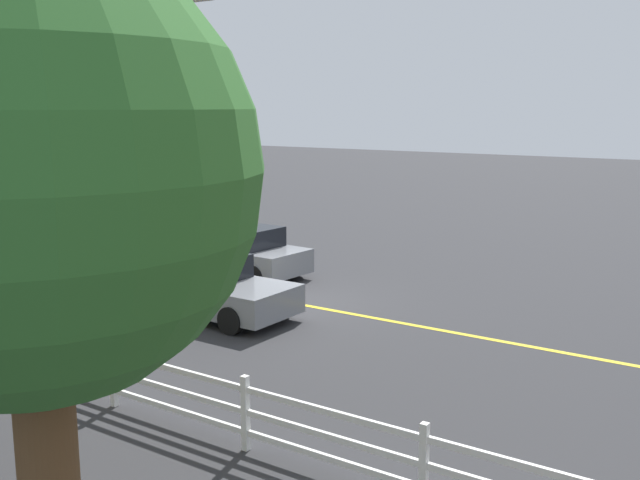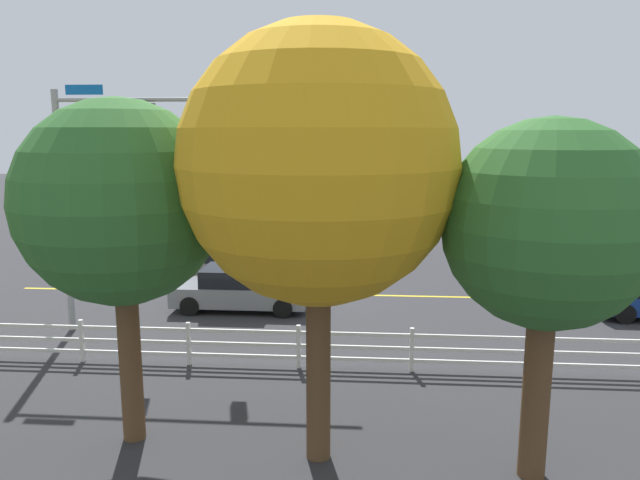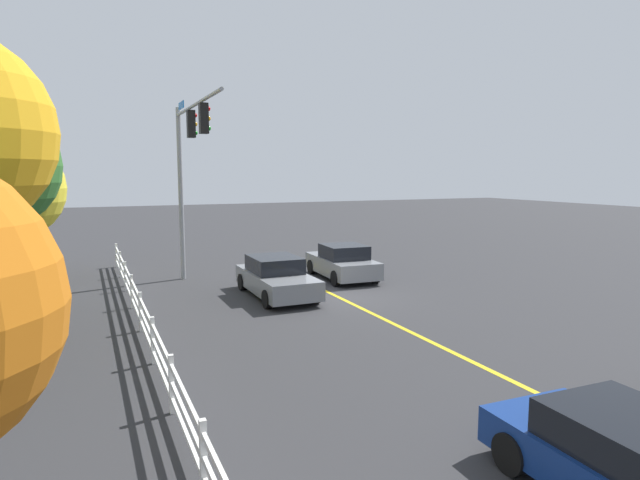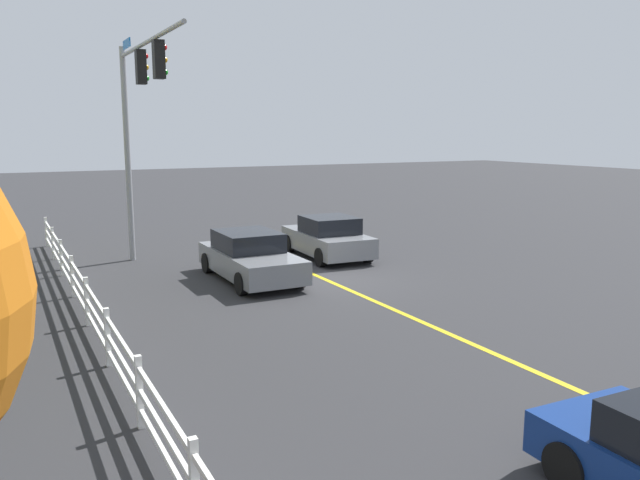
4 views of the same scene
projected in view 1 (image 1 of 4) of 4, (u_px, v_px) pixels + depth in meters
name	position (u px, v px, depth m)	size (l,w,h in m)	color
ground_plane	(288.00, 302.00, 19.09)	(120.00, 120.00, 0.00)	#2D2D30
lane_center_stripe	(429.00, 328.00, 16.88)	(28.00, 0.16, 0.01)	gold
signal_assembly	(30.00, 99.00, 16.50)	(7.65, 0.38, 7.34)	gray
car_1	(204.00, 286.00, 17.90)	(4.59, 1.99, 1.46)	slate
car_2	(241.00, 252.00, 22.02)	(4.29, 2.18, 1.48)	slate
white_rail_fence	(175.00, 390.00, 11.60)	(26.10, 0.10, 1.15)	white
tree_0	(28.00, 178.00, 5.44)	(3.51, 3.51, 6.29)	brown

